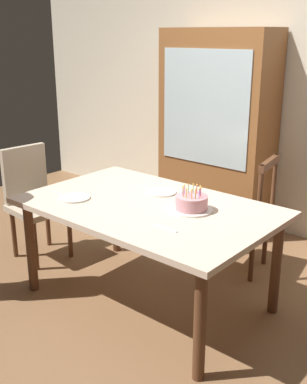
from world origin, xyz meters
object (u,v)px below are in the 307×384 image
at_px(plate_far_side, 161,192).
at_px(chair_spindle_back, 244,216).
at_px(plate_near_celebrant, 74,198).
at_px(chair_upholstered, 33,196).
at_px(china_cabinet, 217,131).
at_px(birthday_cake, 191,204).
at_px(dining_table, 148,215).

bearing_deg(plate_far_side, chair_spindle_back, 61.07).
xyz_separation_m(plate_near_celebrant, chair_upholstered, (-0.78, 0.20, -0.21)).
bearing_deg(chair_spindle_back, plate_far_side, -118.93).
xyz_separation_m(plate_far_side, chair_spindle_back, (0.35, 0.63, -0.29)).
relative_size(chair_spindle_back, china_cabinet, 0.50).
bearing_deg(china_cabinet, birthday_cake, -62.21).
height_order(chair_spindle_back, chair_upholstered, same).
bearing_deg(dining_table, china_cabinet, 106.95).
bearing_deg(china_cabinet, plate_far_side, -73.49).
xyz_separation_m(dining_table, plate_far_side, (-0.09, 0.25, 0.08)).
distance_m(birthday_cake, chair_spindle_back, 0.85).
xyz_separation_m(birthday_cake, china_cabinet, (-0.77, 1.46, 0.16)).
distance_m(chair_spindle_back, china_cabinet, 1.12).
xyz_separation_m(chair_upholstered, china_cabinet, (0.78, 1.61, 0.42)).
height_order(birthday_cake, plate_far_side, birthday_cake).
bearing_deg(plate_near_celebrant, birthday_cake, 24.01).
height_order(dining_table, plate_near_celebrant, plate_near_celebrant).
distance_m(dining_table, plate_far_side, 0.27).
bearing_deg(dining_table, plate_far_side, 109.27).
bearing_deg(birthday_cake, dining_table, -161.98).
height_order(plate_near_celebrant, chair_upholstered, chair_upholstered).
relative_size(birthday_cake, chair_spindle_back, 0.29).
bearing_deg(chair_spindle_back, plate_near_celebrant, -123.25).
bearing_deg(birthday_cake, china_cabinet, 117.79).
relative_size(dining_table, chair_upholstered, 1.81).
relative_size(birthday_cake, plate_far_side, 1.27).
bearing_deg(chair_spindle_back, dining_table, -106.60).
xyz_separation_m(plate_near_celebrant, plate_far_side, (0.39, 0.49, 0.00)).
relative_size(dining_table, chair_spindle_back, 1.81).
bearing_deg(chair_upholstered, dining_table, 2.32).
xyz_separation_m(chair_spindle_back, china_cabinet, (-0.74, 0.68, 0.49)).
relative_size(birthday_cake, plate_near_celebrant, 1.27).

